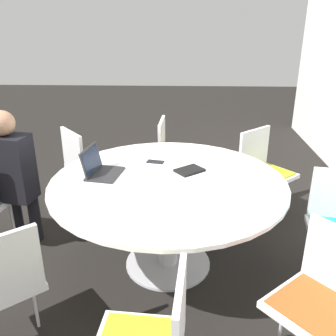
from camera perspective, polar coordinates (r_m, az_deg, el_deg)
name	(u,v)px	position (r m, az deg, el deg)	size (l,w,h in m)	color
ground_plane	(168,264)	(3.17, 0.00, -14.36)	(16.00, 16.00, 0.00)	black
conference_table	(168,195)	(2.83, 0.00, -4.12)	(1.76, 1.76, 0.75)	#B7B7BC
chair_1	(0,279)	(2.40, -24.27, -15.18)	(0.60, 0.61, 0.86)	silver
chair_3	(324,293)	(2.27, 22.67, -17.22)	(0.61, 0.61, 0.86)	silver
chair_5	(263,166)	(3.77, 14.29, 0.29)	(0.61, 0.61, 0.86)	silver
chair_6	(173,152)	(4.04, 0.84, 2.51)	(0.47, 0.45, 0.86)	silver
chair_7	(86,162)	(3.84, -12.41, 0.88)	(0.61, 0.60, 0.86)	silver
person_0	(11,170)	(3.32, -22.75, -0.31)	(0.30, 0.39, 1.21)	black
laptop	(99,168)	(2.91, -10.43, 0.01)	(0.34, 0.29, 0.21)	#232326
spiral_notebook	(190,170)	(2.94, 3.30, -0.35)	(0.25, 0.26, 0.02)	black
cell_phone	(155,162)	(3.12, -1.96, 0.95)	(0.10, 0.15, 0.01)	black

